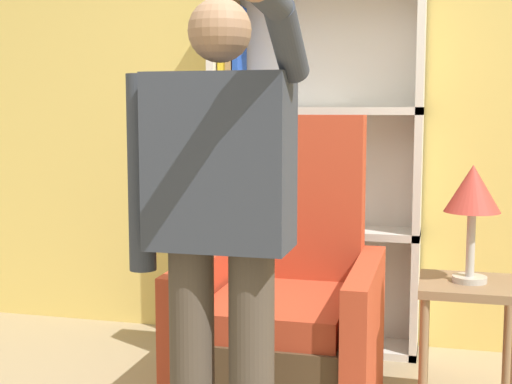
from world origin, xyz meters
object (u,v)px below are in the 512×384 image
(bookcase, at_px, (297,174))
(side_table, at_px, (468,309))
(table_lamp, at_px, (472,194))
(armchair, at_px, (286,321))
(person_standing, at_px, (219,222))

(bookcase, xyz_separation_m, side_table, (0.89, -0.82, -0.48))
(side_table, distance_m, table_lamp, 0.49)
(side_table, bearing_deg, armchair, -177.64)
(armchair, bearing_deg, person_standing, -92.79)
(armchair, height_order, table_lamp, armchair)
(armchair, height_order, person_standing, person_standing)
(bookcase, relative_size, armchair, 1.52)
(person_standing, bearing_deg, side_table, 47.24)
(armchair, xyz_separation_m, side_table, (0.78, 0.03, 0.10))
(armchair, distance_m, side_table, 0.78)
(person_standing, distance_m, table_lamp, 1.20)
(bookcase, distance_m, person_standing, 1.70)
(armchair, xyz_separation_m, table_lamp, (0.78, 0.03, 0.59))
(armchair, relative_size, person_standing, 0.78)
(bookcase, bearing_deg, table_lamp, -42.45)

